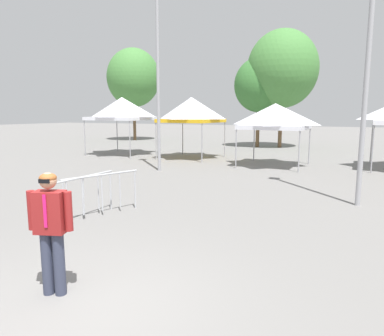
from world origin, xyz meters
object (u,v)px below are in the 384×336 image
object	(u,v)px
crowd_barrier_near_person	(102,187)
tree_behind_tents_right	(259,85)
crowd_barrier_by_lift	(83,189)
canopy_tent_behind_right	(191,110)
person_foreground	(51,225)
light_pole_opposite_side	(158,52)
canopy_tent_far_right	(122,109)
canopy_tent_right_of_center	(275,116)
tree_behind_tents_left	(133,78)
tree_behind_tents_center	(282,69)

from	to	relation	value
crowd_barrier_near_person	tree_behind_tents_right	bearing A→B (deg)	94.12
tree_behind_tents_right	crowd_barrier_by_lift	distance (m)	20.57
canopy_tent_behind_right	crowd_barrier_by_lift	size ratio (longest dim) A/B	1.66
person_foreground	canopy_tent_behind_right	bearing A→B (deg)	108.69
person_foreground	light_pole_opposite_side	xyz separation A→B (m)	(-4.36, 10.17, 4.16)
canopy_tent_far_right	crowd_barrier_by_lift	bearing A→B (deg)	-57.17
canopy_tent_right_of_center	canopy_tent_behind_right	bearing A→B (deg)	168.37
tree_behind_tents_right	tree_behind_tents_left	bearing A→B (deg)	172.16
tree_behind_tents_right	canopy_tent_behind_right	bearing A→B (deg)	-101.19
canopy_tent_far_right	canopy_tent_right_of_center	world-z (taller)	canopy_tent_far_right
canopy_tent_right_of_center	person_foreground	size ratio (longest dim) A/B	1.74
light_pole_opposite_side	crowd_barrier_near_person	bearing A→B (deg)	-70.57
canopy_tent_behind_right	tree_behind_tents_center	xyz separation A→B (m)	(3.26, 8.61, 3.01)
light_pole_opposite_side	tree_behind_tents_center	distance (m)	13.59
canopy_tent_far_right	person_foreground	bearing A→B (deg)	-56.46
canopy_tent_behind_right	canopy_tent_right_of_center	size ratio (longest dim) A/B	1.13
tree_behind_tents_right	tree_behind_tents_left	xyz separation A→B (m)	(-12.55, 1.73, 1.21)
tree_behind_tents_left	person_foreground	bearing A→B (deg)	-57.32
canopy_tent_far_right	crowd_barrier_by_lift	size ratio (longest dim) A/B	1.70
light_pole_opposite_side	tree_behind_tents_center	world-z (taller)	light_pole_opposite_side
canopy_tent_behind_right	tree_behind_tents_right	distance (m)	8.62
person_foreground	tree_behind_tents_left	bearing A→B (deg)	122.68
light_pole_opposite_side	crowd_barrier_near_person	size ratio (longest dim) A/B	4.67
canopy_tent_far_right	tree_behind_tents_left	size ratio (longest dim) A/B	0.41
canopy_tent_far_right	canopy_tent_right_of_center	bearing A→B (deg)	-4.82
canopy_tent_right_of_center	light_pole_opposite_side	bearing A→B (deg)	-139.68
canopy_tent_far_right	tree_behind_tents_center	bearing A→B (deg)	47.97
crowd_barrier_by_lift	tree_behind_tents_left	bearing A→B (deg)	122.18
canopy_tent_behind_right	light_pole_opposite_side	xyz separation A→B (m)	(0.67, -4.72, 2.42)
light_pole_opposite_side	canopy_tent_far_right	bearing A→B (deg)	139.98
person_foreground	tree_behind_tents_center	distance (m)	24.04
canopy_tent_right_of_center	tree_behind_tents_center	world-z (taller)	tree_behind_tents_center
tree_behind_tents_center	crowd_barrier_by_lift	world-z (taller)	tree_behind_tents_center
tree_behind_tents_left	tree_behind_tents_center	size ratio (longest dim) A/B	1.00
canopy_tent_far_right	tree_behind_tents_right	distance (m)	10.72
canopy_tent_behind_right	tree_behind_tents_center	distance (m)	9.69
light_pole_opposite_side	tree_behind_tents_right	xyz separation A→B (m)	(0.96, 12.97, -0.53)
person_foreground	tree_behind_tents_right	size ratio (longest dim) A/B	0.27
canopy_tent_far_right	tree_behind_tents_center	distance (m)	12.24
canopy_tent_behind_right	tree_behind_tents_left	xyz separation A→B (m)	(-10.92, 9.98, 3.10)
crowd_barrier_near_person	crowd_barrier_by_lift	bearing A→B (deg)	-114.42
canopy_tent_right_of_center	crowd_barrier_by_lift	bearing A→B (deg)	-101.27
person_foreground	crowd_barrier_by_lift	size ratio (longest dim) A/B	0.85
crowd_barrier_by_lift	tree_behind_tents_right	bearing A→B (deg)	93.46
canopy_tent_far_right	light_pole_opposite_side	world-z (taller)	light_pole_opposite_side
tree_behind_tents_right	light_pole_opposite_side	bearing A→B (deg)	-94.23
canopy_tent_far_right	person_foreground	xyz separation A→B (m)	(9.73, -14.68, -1.82)
canopy_tent_far_right	light_pole_opposite_side	size ratio (longest dim) A/B	0.39
canopy_tent_behind_right	tree_behind_tents_center	size ratio (longest dim) A/B	0.40
tree_behind_tents_center	canopy_tent_right_of_center	bearing A→B (deg)	-79.68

